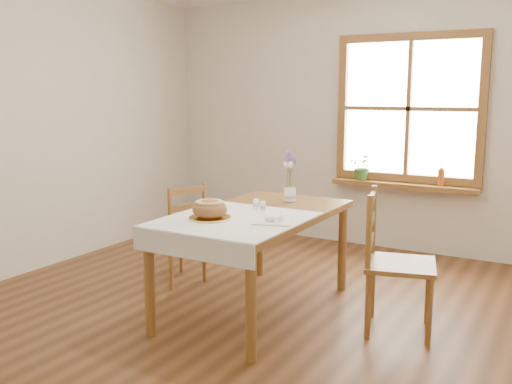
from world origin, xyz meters
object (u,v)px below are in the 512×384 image
dining_table (256,224)px  chair_right (401,263)px  chair_left (176,232)px  flower_vase (290,195)px  bread_plate (210,218)px

dining_table → chair_right: 1.06m
chair_left → chair_right: chair_right is taller
chair_left → flower_vase: size_ratio=8.46×
chair_right → bread_plate: 1.32m
bread_plate → flower_vase: 0.89m
chair_left → flower_vase: (0.96, 0.25, 0.37)m
dining_table → bread_plate: bearing=-109.5°
bread_plate → dining_table: bearing=70.5°
flower_vase → chair_right: bearing=-17.9°
chair_right → flower_vase: size_ratio=9.48×
dining_table → chair_right: (1.03, 0.16, -0.18)m
dining_table → chair_left: (-0.93, 0.24, -0.23)m
flower_vase → chair_left: bearing=-165.7°
chair_left → chair_right: bearing=105.0°
chair_right → flower_vase: bearing=57.7°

